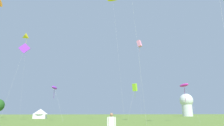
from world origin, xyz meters
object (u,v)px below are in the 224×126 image
(kite_pink_box, at_px, (139,44))
(kite_yellow_parafoil, at_px, (113,0))
(observatory_dome, at_px, (187,104))
(festival_tent_left, at_px, (40,113))
(kite_purple_parafoil, at_px, (54,88))
(kite_lime_box, at_px, (135,87))
(kite_yellow_delta, at_px, (27,37))
(kite_purple_diamond, at_px, (24,49))
(kite_magenta_parafoil, at_px, (184,85))

(kite_pink_box, relative_size, kite_yellow_parafoil, 0.77)
(kite_yellow_parafoil, distance_m, observatory_dome, 63.18)
(kite_yellow_parafoil, distance_m, festival_tent_left, 40.80)
(kite_purple_parafoil, bearing_deg, observatory_dome, 36.89)
(kite_purple_parafoil, distance_m, kite_pink_box, 37.23)
(kite_purple_parafoil, bearing_deg, kite_lime_box, 1.22)
(kite_purple_parafoil, distance_m, kite_yellow_parafoil, 32.07)
(kite_yellow_delta, relative_size, kite_purple_diamond, 1.60)
(kite_magenta_parafoil, relative_size, festival_tent_left, 1.74)
(kite_purple_parafoil, relative_size, kite_yellow_parafoil, 0.21)
(festival_tent_left, bearing_deg, kite_magenta_parafoil, -38.62)
(kite_lime_box, xyz_separation_m, kite_yellow_parafoil, (-4.22, 5.95, 27.44))
(kite_magenta_parafoil, xyz_separation_m, kite_yellow_delta, (-39.10, 26.39, 18.78))
(kite_purple_parafoil, xyz_separation_m, kite_yellow_delta, (-12.60, 18.34, 18.82))
(kite_yellow_parafoil, relative_size, observatory_dome, 3.31)
(kite_purple_parafoil, height_order, kite_yellow_parafoil, kite_yellow_parafoil)
(kite_purple_parafoil, bearing_deg, festival_tent_left, 108.29)
(kite_purple_parafoil, xyz_separation_m, kite_pink_box, (26.17, 18.51, 18.94))
(kite_pink_box, distance_m, kite_yellow_parafoil, 19.20)
(observatory_dome, bearing_deg, festival_tent_left, -158.36)
(kite_lime_box, bearing_deg, kite_magenta_parafoil, -46.82)
(kite_yellow_parafoil, height_order, kite_purple_diamond, kite_yellow_parafoil)
(kite_lime_box, bearing_deg, kite_pink_box, 67.27)
(kite_pink_box, xyz_separation_m, kite_yellow_parafoil, (-11.81, -12.16, 9.02))
(kite_purple_diamond, bearing_deg, kite_yellow_delta, 106.09)
(kite_pink_box, distance_m, kite_yellow_delta, 38.77)
(kite_pink_box, distance_m, observatory_dome, 44.08)
(kite_purple_parafoil, height_order, observatory_dome, observatory_dome)
(kite_pink_box, xyz_separation_m, kite_lime_box, (-7.59, -18.11, -18.42))
(kite_pink_box, bearing_deg, kite_yellow_delta, -179.75)
(kite_lime_box, relative_size, kite_purple_diamond, 0.51)
(kite_yellow_parafoil, bearing_deg, kite_magenta_parafoil, -49.86)
(kite_purple_diamond, xyz_separation_m, festival_tent_left, (1.22, 18.50, -14.05))
(kite_yellow_parafoil, relative_size, festival_tent_left, 8.22)
(kite_lime_box, bearing_deg, kite_purple_parafoil, -178.78)
(kite_pink_box, relative_size, kite_purple_diamond, 1.61)
(kite_pink_box, bearing_deg, festival_tent_left, -178.80)
(kite_magenta_parafoil, height_order, kite_yellow_delta, kite_yellow_delta)
(kite_purple_diamond, bearing_deg, festival_tent_left, 86.23)
(festival_tent_left, bearing_deg, observatory_dome, 21.64)
(kite_pink_box, relative_size, kite_yellow_delta, 1.00)
(festival_tent_left, height_order, observatory_dome, observatory_dome)
(kite_purple_diamond, xyz_separation_m, observatory_dome, (64.13, 43.46, -9.60))
(kite_pink_box, xyz_separation_m, kite_yellow_delta, (-38.77, -0.17, -0.12))
(kite_pink_box, height_order, kite_magenta_parafoil, kite_pink_box)
(kite_yellow_delta, bearing_deg, kite_purple_parafoil, -55.52)
(kite_purple_parafoil, relative_size, kite_yellow_delta, 0.28)
(kite_lime_box, height_order, kite_yellow_delta, kite_yellow_delta)
(kite_yellow_delta, relative_size, kite_yellow_parafoil, 0.76)
(kite_yellow_delta, bearing_deg, kite_purple_diamond, -73.91)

